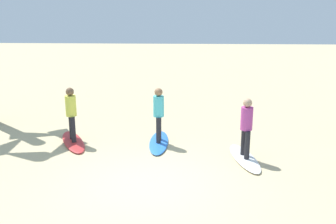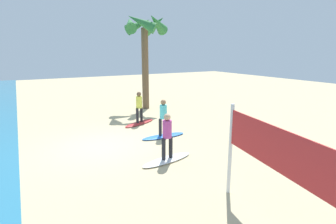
# 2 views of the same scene
# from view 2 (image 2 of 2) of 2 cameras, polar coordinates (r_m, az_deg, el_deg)

# --- Properties ---
(ground_plane) EXTENTS (60.00, 60.00, 0.00)m
(ground_plane) POSITION_cam_2_polar(r_m,az_deg,el_deg) (11.35, -13.83, -7.17)
(ground_plane) COLOR #CCB789
(surfboard_white) EXTENTS (0.92, 2.17, 0.09)m
(surfboard_white) POSITION_cam_2_polar(r_m,az_deg,el_deg) (9.66, -0.18, -10.13)
(surfboard_white) COLOR white
(surfboard_white) RESTS_ON ground
(surfer_white) EXTENTS (0.32, 0.46, 1.64)m
(surfer_white) POSITION_cam_2_polar(r_m,az_deg,el_deg) (9.31, -0.18, -4.51)
(surfer_white) COLOR #232328
(surfer_white) RESTS_ON surfboard_white
(surfboard_blue) EXTENTS (0.56, 2.10, 0.09)m
(surfboard_blue) POSITION_cam_2_polar(r_m,az_deg,el_deg) (12.17, -0.98, -5.16)
(surfboard_blue) COLOR blue
(surfboard_blue) RESTS_ON ground
(surfer_blue) EXTENTS (0.32, 0.46, 1.64)m
(surfer_blue) POSITION_cam_2_polar(r_m,az_deg,el_deg) (11.90, -1.00, -0.62)
(surfer_blue) COLOR #232328
(surfer_blue) RESTS_ON surfboard_blue
(surfboard_red) EXTENTS (1.39, 2.14, 0.09)m
(surfboard_red) POSITION_cam_2_polar(r_m,az_deg,el_deg) (14.42, -6.08, -2.33)
(surfboard_red) COLOR red
(surfboard_red) RESTS_ON ground
(surfer_red) EXTENTS (0.32, 0.43, 1.64)m
(surfer_red) POSITION_cam_2_polar(r_m,az_deg,el_deg) (14.19, -6.18, 1.53)
(surfer_red) COLOR #232328
(surfer_red) RESTS_ON surfboard_red
(palm_tree) EXTENTS (2.88, 3.03, 6.20)m
(palm_tree) POSITION_cam_2_polar(r_m,az_deg,el_deg) (17.86, -5.03, 16.56)
(palm_tree) COLOR brown
(palm_tree) RESTS_ON ground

